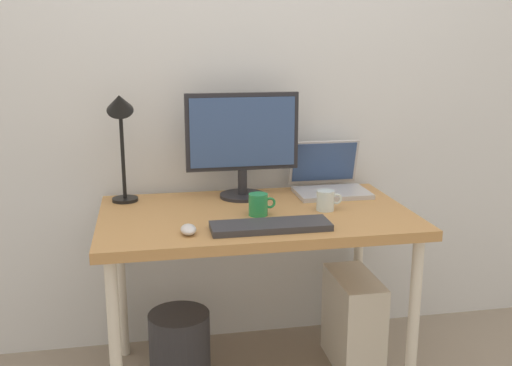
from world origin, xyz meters
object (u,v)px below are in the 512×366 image
keyboard (271,226)px  mouse (188,229)px  coffee_mug (258,204)px  laptop (328,180)px  glass_cup (326,200)px  wastebasket (180,346)px  desk (256,228)px  desk_lamp (121,121)px  computer_tower (353,321)px  monitor (242,139)px

keyboard → mouse: size_ratio=4.89×
coffee_mug → laptop: bearing=37.9°
laptop → glass_cup: size_ratio=2.99×
coffee_mug → wastebasket: coffee_mug is taller
coffee_mug → desk: bearing=89.6°
desk_lamp → wastebasket: 0.98m
glass_cup → mouse: bearing=-161.1°
computer_tower → wastebasket: 0.77m
laptop → coffee_mug: laptop is taller
desk → mouse: size_ratio=13.83×
computer_tower → coffee_mug: bearing=-170.8°
coffee_mug → glass_cup: coffee_mug is taller
mouse → wastebasket: (-0.03, 0.28, -0.61)m
monitor → coffee_mug: monitor is taller
desk → keyboard: keyboard is taller
desk → computer_tower: size_ratio=2.96×
desk → mouse: bearing=-142.1°
desk_lamp → coffee_mug: desk_lamp is taller
monitor → desk_lamp: 0.51m
desk → computer_tower: (0.44, 0.03, -0.47)m
keyboard → wastebasket: (-0.33, 0.28, -0.61)m
laptop → keyboard: laptop is taller
laptop → keyboard: bearing=-127.9°
desk_lamp → computer_tower: desk_lamp is taller
desk_lamp → mouse: size_ratio=5.44×
desk_lamp → keyboard: bearing=-40.8°
monitor → coffee_mug: bearing=-86.8°
desk_lamp → computer_tower: (0.96, -0.21, -0.89)m
monitor → coffee_mug: (0.02, -0.28, -0.21)m
laptop → keyboard: 0.61m
desk → computer_tower: desk is taller
glass_cup → monitor: bearing=138.8°
monitor → coffee_mug: size_ratio=4.41×
computer_tower → desk: bearing=-176.7°
laptop → glass_cup: bearing=-109.5°
desk_lamp → keyboard: (0.53, -0.46, -0.34)m
keyboard → wastebasket: 0.75m
monitor → keyboard: size_ratio=1.11×
desk_lamp → wastebasket: (0.20, -0.18, -0.95)m
desk → monitor: monitor is taller
coffee_mug → computer_tower: size_ratio=0.26×
mouse → computer_tower: bearing=18.9°
keyboard → coffee_mug: size_ratio=3.97×
monitor → wastebasket: (-0.30, -0.18, -0.85)m
keyboard → glass_cup: size_ratio=4.11×
monitor → glass_cup: size_ratio=4.57×
monitor → laptop: size_ratio=1.53×
coffee_mug → glass_cup: (0.28, 0.02, -0.00)m
monitor → wastebasket: monitor is taller
glass_cup → coffee_mug: bearing=-176.5°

